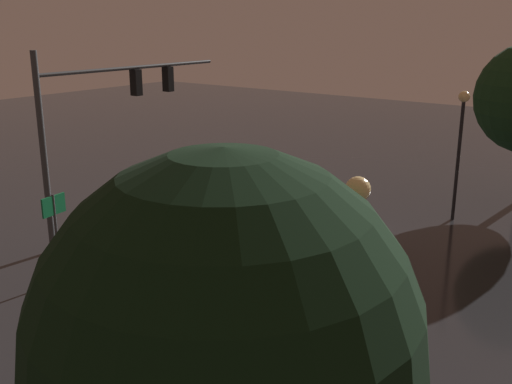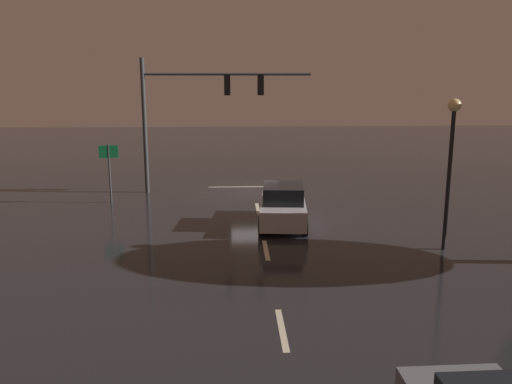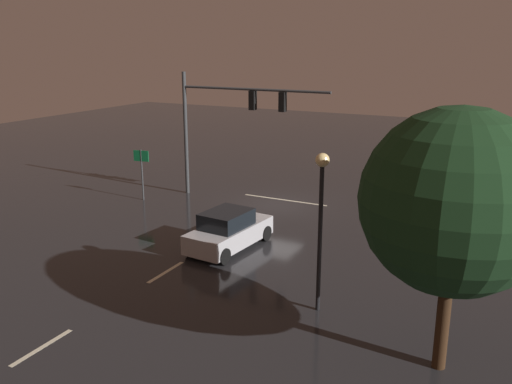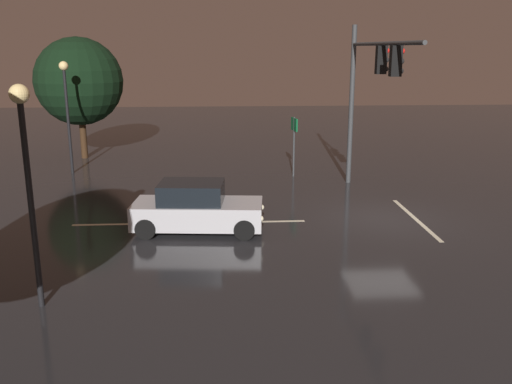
{
  "view_description": "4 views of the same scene",
  "coord_description": "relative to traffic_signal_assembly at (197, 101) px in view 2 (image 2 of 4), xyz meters",
  "views": [
    {
      "loc": [
        17.21,
        17.66,
        7.95
      ],
      "look_at": [
        0.27,
        4.98,
        1.79
      ],
      "focal_mm": 41.85,
      "sensor_mm": 36.0,
      "label": 1
    },
    {
      "loc": [
        1.15,
        27.54,
        5.87
      ],
      "look_at": [
        0.14,
        5.28,
        1.08
      ],
      "focal_mm": 36.67,
      "sensor_mm": 36.0,
      "label": 2
    },
    {
      "loc": [
        -11.86,
        25.59,
        8.5
      ],
      "look_at": [
        -0.79,
        3.92,
        1.81
      ],
      "focal_mm": 38.07,
      "sensor_mm": 36.0,
      "label": 3
    },
    {
      "loc": [
        -18.72,
        5.77,
        6.03
      ],
      "look_at": [
        -0.74,
        4.69,
        1.3
      ],
      "focal_mm": 38.69,
      "sensor_mm": 36.0,
      "label": 4
    }
  ],
  "objects": [
    {
      "name": "lane_dash_far",
      "position": [
        -2.94,
        3.98,
        -4.81
      ],
      "size": [
        0.16,
        2.2,
        0.01
      ],
      "primitive_type": "cube",
      "rotation": [
        0.0,
        0.0,
        1.57
      ],
      "color": "beige",
      "rests_on": "ground_plane"
    },
    {
      "name": "traffic_signal_assembly",
      "position": [
        0.0,
        0.0,
        0.0
      ],
      "size": [
        8.74,
        0.47,
        6.98
      ],
      "color": "#383A3D",
      "rests_on": "ground_plane"
    },
    {
      "name": "lane_dash_mid",
      "position": [
        -2.94,
        9.98,
        -4.81
      ],
      "size": [
        0.16,
        2.2,
        0.01
      ],
      "primitive_type": "cube",
      "rotation": [
        0.0,
        0.0,
        1.57
      ],
      "color": "beige",
      "rests_on": "ground_plane"
    },
    {
      "name": "route_sign",
      "position": [
        4.15,
        2.38,
        -2.75
      ],
      "size": [
        0.9,
        0.2,
        2.86
      ],
      "color": "#383A3D",
      "rests_on": "ground_plane"
    },
    {
      "name": "lane_dash_near",
      "position": [
        -2.94,
        15.98,
        -4.81
      ],
      "size": [
        0.16,
        2.2,
        0.01
      ],
      "primitive_type": "cube",
      "rotation": [
        0.0,
        0.0,
        1.57
      ],
      "color": "beige",
      "rests_on": "ground_plane"
    },
    {
      "name": "ground_plane",
      "position": [
        -2.94,
        -0.02,
        -4.81
      ],
      "size": [
        80.0,
        80.0,
        0.0
      ],
      "primitive_type": "plane",
      "color": "#232326"
    },
    {
      "name": "street_lamp_left_kerb",
      "position": [
        -9.22,
        10.17,
        -1.14
      ],
      "size": [
        0.44,
        0.44,
        5.27
      ],
      "color": "black",
      "rests_on": "ground_plane"
    },
    {
      "name": "car_approaching",
      "position": [
        -3.85,
        6.68,
        -4.01
      ],
      "size": [
        2.24,
        4.49,
        1.7
      ],
      "color": "#B7B7BC",
      "rests_on": "ground_plane"
    },
    {
      "name": "stop_bar",
      "position": [
        -2.94,
        -1.19,
        -4.81
      ],
      "size": [
        5.0,
        0.16,
        0.01
      ],
      "primitive_type": "cube",
      "color": "beige",
      "rests_on": "ground_plane"
    }
  ]
}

